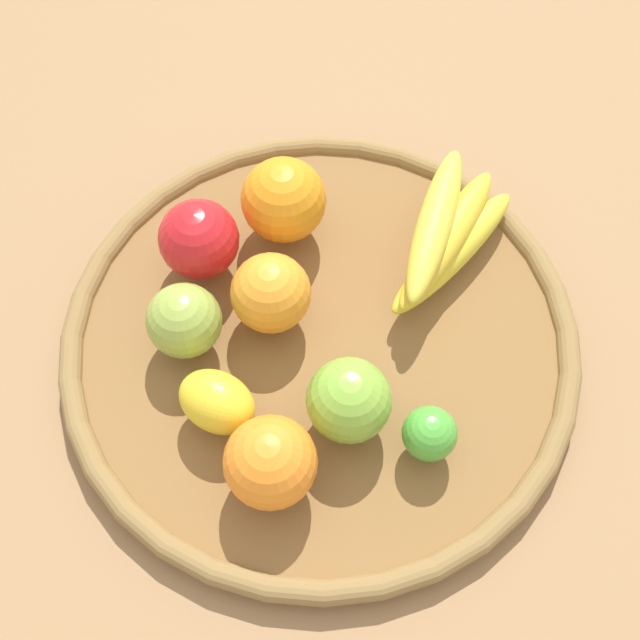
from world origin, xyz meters
The scene contains 11 objects.
ground_plane centered at (0.00, 0.00, 0.00)m, with size 2.40×2.40×0.00m, color #95714B.
basket centered at (0.00, 0.00, 0.01)m, with size 0.46×0.46×0.03m.
apple_2 centered at (-0.05, 0.12, 0.06)m, with size 0.07×0.07×0.07m, color red.
orange_2 centered at (0.04, 0.11, 0.07)m, with size 0.08×0.08×0.08m, color orange.
lemon_0 centered at (-0.11, -0.02, 0.05)m, with size 0.07×0.05×0.05m, color yellow.
lime_0 centered at (0.01, -0.14, 0.05)m, with size 0.04×0.04×0.04m, color green.
banana_bunch centered at (0.14, 0.00, 0.06)m, with size 0.18×0.13×0.06m.
apple_1 centered at (-0.10, 0.06, 0.06)m, with size 0.06×0.06×0.06m, color #90AD45.
orange_1 centered at (-0.11, -0.09, 0.06)m, with size 0.07×0.07×0.07m, color orange.
apple_0 centered at (-0.03, -0.08, 0.06)m, with size 0.07×0.07×0.07m, color #7FB53B.
orange_0 centered at (-0.02, 0.04, 0.06)m, with size 0.07×0.07×0.07m, color orange.
Camera 1 is at (-0.19, -0.28, 0.65)m, focal length 45.32 mm.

